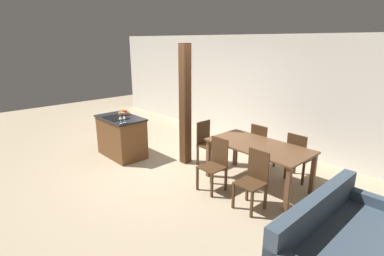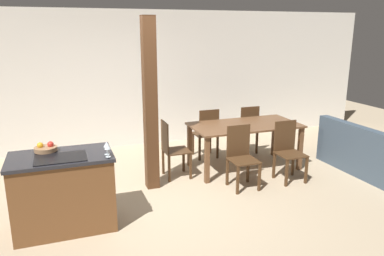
% 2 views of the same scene
% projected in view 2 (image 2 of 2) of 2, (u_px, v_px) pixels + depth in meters
% --- Properties ---
extents(ground_plane, '(16.00, 16.00, 0.00)m').
position_uv_depth(ground_plane, '(157.00, 201.00, 5.23)').
color(ground_plane, tan).
extents(wall_back, '(11.20, 0.08, 2.70)m').
position_uv_depth(wall_back, '(120.00, 80.00, 7.37)').
color(wall_back, silver).
rests_on(wall_back, ground_plane).
extents(kitchen_island, '(1.17, 0.70, 0.93)m').
position_uv_depth(kitchen_island, '(64.00, 192.00, 4.43)').
color(kitchen_island, brown).
rests_on(kitchen_island, ground_plane).
extents(fruit_bowl, '(0.26, 0.26, 0.11)m').
position_uv_depth(fruit_bowl, '(46.00, 148.00, 4.43)').
color(fruit_bowl, '#99704C').
rests_on(fruit_bowl, kitchen_island).
extents(wine_glass_near, '(0.07, 0.07, 0.16)m').
position_uv_depth(wine_glass_near, '(108.00, 147.00, 4.20)').
color(wine_glass_near, silver).
rests_on(wine_glass_near, kitchen_island).
extents(wine_glass_middle, '(0.07, 0.07, 0.16)m').
position_uv_depth(wine_glass_middle, '(107.00, 145.00, 4.28)').
color(wine_glass_middle, silver).
rests_on(wine_glass_middle, kitchen_island).
extents(dining_table, '(1.83, 0.94, 0.77)m').
position_uv_depth(dining_table, '(245.00, 130.00, 6.33)').
color(dining_table, brown).
rests_on(dining_table, ground_plane).
extents(dining_chair_near_left, '(0.40, 0.40, 0.93)m').
position_uv_depth(dining_chair_near_left, '(241.00, 156.00, 5.61)').
color(dining_chair_near_left, '#472D19').
rests_on(dining_chair_near_left, ground_plane).
extents(dining_chair_near_right, '(0.40, 0.40, 0.93)m').
position_uv_depth(dining_chair_near_right, '(288.00, 150.00, 5.88)').
color(dining_chair_near_right, '#472D19').
rests_on(dining_chair_near_right, ground_plane).
extents(dining_chair_far_left, '(0.40, 0.40, 0.93)m').
position_uv_depth(dining_chair_far_left, '(207.00, 132.00, 6.87)').
color(dining_chair_far_left, '#472D19').
rests_on(dining_chair_far_left, ground_plane).
extents(dining_chair_far_right, '(0.40, 0.40, 0.93)m').
position_uv_depth(dining_chair_far_right, '(247.00, 129.00, 7.14)').
color(dining_chair_far_right, '#472D19').
rests_on(dining_chair_far_right, ground_plane).
extents(dining_chair_head_end, '(0.40, 0.40, 0.93)m').
position_uv_depth(dining_chair_head_end, '(172.00, 148.00, 5.95)').
color(dining_chair_head_end, '#472D19').
rests_on(dining_chair_head_end, ground_plane).
extents(couch, '(0.88, 2.03, 0.82)m').
position_uv_depth(couch, '(377.00, 159.00, 6.09)').
color(couch, '#3D4C5B').
rests_on(couch, ground_plane).
extents(timber_post, '(0.19, 0.19, 2.51)m').
position_uv_depth(timber_post, '(150.00, 106.00, 5.39)').
color(timber_post, '#4C2D19').
rests_on(timber_post, ground_plane).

